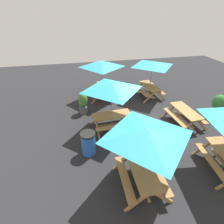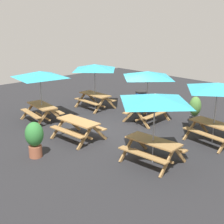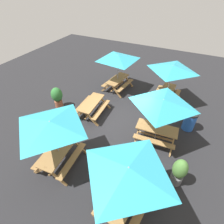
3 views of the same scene
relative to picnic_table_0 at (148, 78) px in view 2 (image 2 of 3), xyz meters
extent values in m
plane|color=#232326|center=(-0.27, -1.69, -1.99)|extent=(24.26, 24.26, 0.00)
cube|color=olive|center=(0.00, 0.00, -1.25)|extent=(0.82, 1.84, 0.05)
cube|color=olive|center=(0.55, 0.04, -1.54)|extent=(0.38, 1.81, 0.04)
cube|color=olive|center=(-0.55, -0.04, -1.54)|extent=(0.38, 1.81, 0.04)
cube|color=olive|center=(0.42, -0.75, -1.62)|extent=(0.80, 0.11, 0.81)
cube|color=olive|center=(-0.31, -0.80, -1.62)|extent=(0.80, 0.11, 0.81)
cube|color=olive|center=(0.31, 0.80, -1.62)|extent=(0.80, 0.11, 0.81)
cube|color=olive|center=(-0.42, 0.75, -1.62)|extent=(0.80, 0.11, 0.81)
cube|color=olive|center=(0.00, 0.00, -1.77)|extent=(0.18, 1.56, 0.06)
cylinder|color=gray|center=(0.00, 0.00, -0.84)|extent=(0.04, 0.04, 2.30)
pyramid|color=teal|center=(0.00, 0.00, 0.17)|extent=(2.13, 2.13, 0.28)
cube|color=olive|center=(-0.37, -3.61, -1.25)|extent=(1.84, 0.80, 0.05)
cube|color=olive|center=(-0.33, -4.16, -1.54)|extent=(1.81, 0.36, 0.04)
cube|color=olive|center=(-0.40, -3.06, -1.54)|extent=(1.81, 0.36, 0.04)
cube|color=olive|center=(-1.12, -4.02, -1.62)|extent=(0.11, 0.80, 0.81)
cube|color=olive|center=(-1.17, -3.29, -1.62)|extent=(0.11, 0.80, 0.81)
cube|color=olive|center=(0.43, -3.93, -1.62)|extent=(0.11, 0.80, 0.81)
cube|color=olive|center=(0.39, -3.20, -1.62)|extent=(0.11, 0.80, 0.81)
cube|color=olive|center=(-0.37, -3.61, -1.77)|extent=(1.56, 0.16, 0.06)
cube|color=olive|center=(3.37, -0.10, -1.25)|extent=(1.87, 0.91, 0.05)
cube|color=olive|center=(3.31, -0.65, -1.54)|extent=(1.82, 0.47, 0.04)
cube|color=olive|center=(3.44, 0.44, -1.54)|extent=(1.82, 0.47, 0.04)
cube|color=olive|center=(2.55, -0.37, -1.62)|extent=(0.16, 0.80, 0.81)
cube|color=olive|center=(2.64, 0.35, -1.62)|extent=(0.16, 0.80, 0.81)
cube|color=olive|center=(3.37, -0.10, -1.77)|extent=(1.56, 0.26, 0.06)
cylinder|color=gray|center=(3.37, -0.10, -0.84)|extent=(0.04, 0.04, 2.30)
pyramid|color=teal|center=(3.37, -0.10, 0.17)|extent=(2.23, 2.23, 0.28)
cube|color=olive|center=(-3.28, -0.27, -1.25)|extent=(1.81, 0.73, 0.05)
cube|color=olive|center=(-3.29, -0.82, -1.54)|extent=(1.80, 0.29, 0.04)
cube|color=olive|center=(-3.27, 0.28, -1.54)|extent=(1.80, 0.29, 0.04)
cube|color=olive|center=(-4.07, -0.62, -1.62)|extent=(0.07, 0.80, 0.81)
cube|color=olive|center=(-4.06, 0.11, -1.62)|extent=(0.07, 0.80, 0.81)
cube|color=olive|center=(-2.51, -0.65, -1.62)|extent=(0.07, 0.80, 0.81)
cube|color=olive|center=(-2.50, 0.08, -1.62)|extent=(0.07, 0.80, 0.81)
cube|color=olive|center=(-3.28, -0.27, -1.77)|extent=(1.56, 0.10, 0.06)
cylinder|color=gray|center=(-3.28, -0.27, -0.84)|extent=(0.04, 0.04, 2.30)
pyramid|color=teal|center=(-3.28, -0.27, 0.17)|extent=(2.03, 2.03, 0.28)
cube|color=olive|center=(-3.30, -3.42, -1.25)|extent=(1.87, 0.91, 0.05)
cube|color=olive|center=(-3.36, -3.97, -1.54)|extent=(1.82, 0.47, 0.04)
cube|color=olive|center=(-3.23, -2.88, -1.54)|extent=(1.82, 0.47, 0.04)
cube|color=olive|center=(-4.11, -3.69, -1.62)|extent=(0.16, 0.80, 0.81)
cube|color=olive|center=(-4.03, -2.97, -1.62)|extent=(0.16, 0.80, 0.81)
cube|color=olive|center=(-2.56, -3.88, -1.62)|extent=(0.16, 0.80, 0.81)
cube|color=olive|center=(-2.48, -3.15, -1.62)|extent=(0.16, 0.80, 0.81)
cube|color=olive|center=(-3.30, -3.42, -1.77)|extent=(1.56, 0.26, 0.06)
cylinder|color=gray|center=(-3.30, -3.42, -0.84)|extent=(0.04, 0.04, 2.30)
pyramid|color=teal|center=(-3.30, -3.42, 0.17)|extent=(2.81, 2.81, 0.28)
cube|color=olive|center=(2.91, -3.09, -1.25)|extent=(1.85, 0.84, 0.05)
cube|color=olive|center=(2.95, -3.64, -1.54)|extent=(1.81, 0.40, 0.04)
cube|color=olive|center=(2.87, -2.55, -1.54)|extent=(1.81, 0.40, 0.04)
cube|color=olive|center=(2.16, -3.52, -1.62)|extent=(0.12, 0.80, 0.81)
cube|color=olive|center=(2.10, -2.79, -1.62)|extent=(0.12, 0.80, 0.81)
cube|color=olive|center=(3.72, -3.40, -1.62)|extent=(0.12, 0.80, 0.81)
cube|color=olive|center=(3.66, -2.67, -1.62)|extent=(0.12, 0.80, 0.81)
cube|color=olive|center=(2.91, -3.09, -1.77)|extent=(1.56, 0.19, 0.06)
cylinder|color=gray|center=(2.91, -3.09, -0.84)|extent=(0.04, 0.04, 2.30)
pyramid|color=teal|center=(2.91, -3.09, 0.17)|extent=(2.15, 2.15, 0.28)
cylinder|color=blue|center=(-1.45, 1.25, -1.54)|extent=(0.56, 0.56, 0.90)
cylinder|color=black|center=(-1.45, 1.25, -1.05)|extent=(0.59, 0.59, 0.08)
cylinder|color=#59595B|center=(1.71, 1.24, -1.79)|extent=(0.44, 0.44, 0.40)
ellipsoid|color=#4C7F38|center=(1.71, 1.24, -1.16)|extent=(0.51, 0.51, 0.85)
cylinder|color=#935138|center=(-0.08, -5.66, -1.79)|extent=(0.44, 0.44, 0.40)
ellipsoid|color=#2D7233|center=(-0.08, -5.66, -1.17)|extent=(0.61, 0.61, 0.84)
camera|label=1|loc=(-6.73, 1.43, 3.11)|focal=28.00mm
camera|label=2|loc=(8.76, -10.45, 2.51)|focal=50.00mm
camera|label=3|loc=(5.82, 0.63, 4.18)|focal=28.00mm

